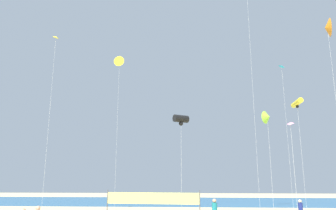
{
  "coord_description": "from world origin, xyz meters",
  "views": [
    {
      "loc": [
        1.13,
        -16.44,
        3.32
      ],
      "look_at": [
        -0.46,
        7.22,
        8.74
      ],
      "focal_mm": 34.4,
      "sensor_mm": 36.0,
      "label": 1
    }
  ],
  "objects": [
    {
      "name": "kite_black_tube",
      "position": [
        0.41,
        11.14,
        8.35
      ],
      "size": [
        1.47,
        1.26,
        8.71
      ],
      "color": "silver",
      "rests_on": "ground"
    },
    {
      "name": "kite_yellow_diamond",
      "position": [
        -11.16,
        10.61,
        15.62
      ],
      "size": [
        0.69,
        0.69,
        16.33
      ],
      "color": "silver",
      "rests_on": "ground"
    },
    {
      "name": "kite_cyan_diamond",
      "position": [
        11.34,
        17.66,
        14.92
      ],
      "size": [
        0.68,
        0.67,
        15.5
      ],
      "color": "silver",
      "rests_on": "ground"
    },
    {
      "name": "kite_yellow_tube",
      "position": [
        10.55,
        11.57,
        9.73
      ],
      "size": [
        0.48,
        2.09,
        9.98
      ],
      "color": "silver",
      "rests_on": "ground"
    },
    {
      "name": "kite_yellow_delta",
      "position": [
        -7.08,
        19.31,
        16.87
      ],
      "size": [
        1.25,
        0.5,
        17.51
      ],
      "color": "silver",
      "rests_on": "ground"
    },
    {
      "name": "volleyball_net",
      "position": [
        -1.98,
        10.85,
        1.63
      ],
      "size": [
        7.78,
        0.86,
        2.4
      ],
      "color": "#4C4C51",
      "rests_on": "ground"
    },
    {
      "name": "kite_orange_delta",
      "position": [
        12.37,
        8.26,
        15.16
      ],
      "size": [
        0.76,
        1.57,
        15.94
      ],
      "color": "silver",
      "rests_on": "ground"
    },
    {
      "name": "ocean_band",
      "position": [
        0.0,
        33.28,
        0.0
      ],
      "size": [
        120.0,
        20.0,
        0.01
      ],
      "primitive_type": "cube",
      "color": "#28608C",
      "rests_on": "ground"
    },
    {
      "name": "beachgoer_navy_shirt",
      "position": [
        10.25,
        12.17,
        0.86
      ],
      "size": [
        0.37,
        0.37,
        1.6
      ],
      "rotation": [
        0.0,
        0.0,
        0.52
      ],
      "color": "white",
      "rests_on": "ground"
    },
    {
      "name": "beachgoer_teal_shirt",
      "position": [
        2.99,
        9.84,
        0.95
      ],
      "size": [
        0.41,
        0.41,
        1.78
      ],
      "rotation": [
        0.0,
        0.0,
        2.09
      ],
      "color": "white",
      "rests_on": "ground"
    },
    {
      "name": "kite_lime_delta",
      "position": [
        7.3,
        9.01,
        8.05
      ],
      "size": [
        1.0,
        1.03,
        8.57
      ],
      "color": "silver",
      "rests_on": "ground"
    },
    {
      "name": "kite_pink_diamond",
      "position": [
        7.63,
        4.53,
        6.53
      ],
      "size": [
        0.5,
        0.5,
        6.93
      ],
      "color": "silver",
      "rests_on": "ground"
    }
  ]
}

